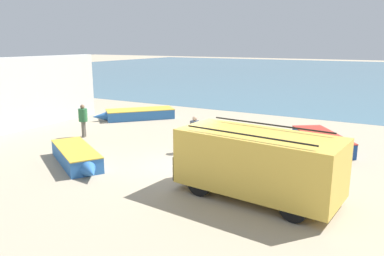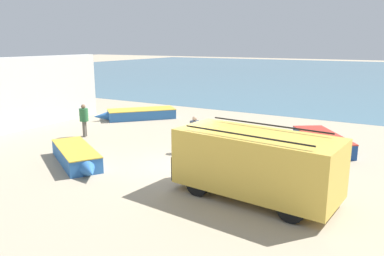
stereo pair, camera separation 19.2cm
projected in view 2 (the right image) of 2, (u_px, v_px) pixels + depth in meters
The scene contains 9 objects.
ground_plane at pixel (183, 168), 14.40m from camera, with size 200.00×200.00×0.00m, color tan.
sea_water at pixel (357, 73), 58.26m from camera, with size 120.00×80.00×0.01m, color #477084.
harbor_wall at pixel (18, 94), 20.20m from camera, with size 0.50×11.03×3.95m, color silver.
parked_van at pixel (255, 162), 11.41m from camera, with size 5.22×2.60×2.19m.
fishing_rowboat_0 at pixel (139, 114), 23.58m from camera, with size 4.18×4.41×0.61m.
fishing_rowboat_1 at pixel (77, 156), 14.78m from camera, with size 4.20×2.98×0.63m.
fishing_rowboat_2 at pixel (320, 141), 17.06m from camera, with size 3.37×4.28×0.67m.
fisherman_0 at pixel (195, 131), 16.32m from camera, with size 0.42×0.42×1.59m.
fisherman_2 at pixel (84, 117), 18.94m from camera, with size 0.44×0.44×1.67m.
Camera 2 is at (7.17, -11.67, 4.72)m, focal length 35.00 mm.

